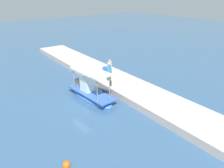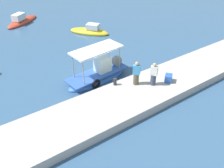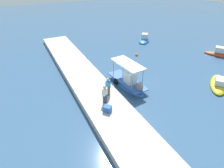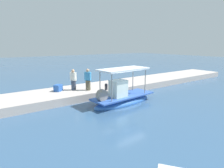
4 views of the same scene
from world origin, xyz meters
The scene contains 11 objects.
ground_plane centered at (0.00, 0.00, 0.00)m, with size 120.00×120.00×0.00m, color #36597F.
dock_quay centered at (0.00, -3.91, 0.30)m, with size 36.00×3.77×0.60m, color #BFB2A9.
main_fishing_boat centered at (-0.02, -0.23, 0.44)m, with size 5.34×2.13×2.94m.
fisherman_near_bollard centered at (2.20, -3.88, 1.37)m, with size 0.51×0.55×1.70m.
fisherman_by_crate centered at (1.27, -3.13, 1.40)m, with size 0.55×0.56×1.76m.
mooring_bollard centered at (0.00, -2.36, 0.85)m, with size 0.24×0.24×0.51m, color #2D2D33.
cargo_crate centered at (3.39, -4.22, 0.86)m, with size 0.61×0.49×0.52m, color #2A5CB6.
marker_buoy centered at (-6.22, 5.10, 0.09)m, with size 0.45×0.45×0.45m.
moored_boat_near centered at (-10.76, 9.62, 0.23)m, with size 3.63×3.65×1.50m.
moored_boat_mid centered at (-0.51, 15.98, 0.23)m, with size 5.10×4.18×1.47m.
moored_boat_far centered at (4.41, 8.38, 0.21)m, with size 3.93×4.49×1.33m.
Camera 3 is at (13.87, -9.16, 10.57)m, focal length 29.40 mm.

